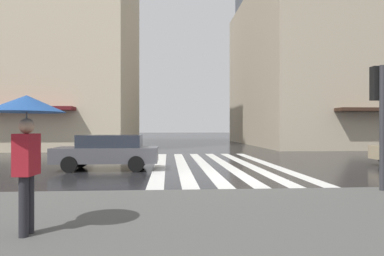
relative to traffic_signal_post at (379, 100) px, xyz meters
The scene contains 7 objects.
ground_plane 5.07m from the traffic_signal_post, 42.12° to the left, with size 220.00×220.00×0.00m, color black.
zebra_crossing 8.31m from the traffic_signal_post, 23.13° to the left, with size 13.00×5.50×0.01m.
haussmann_block_corner 31.17m from the traffic_signal_post, 32.10° to the right, with size 21.12×26.89×18.67m.
haussmann_block_mid 31.63m from the traffic_signal_post, 38.32° to the left, with size 16.74×20.17×24.91m.
traffic_signal_post is the anchor object (origin of this frame).
car_dark_grey 9.78m from the traffic_signal_post, 52.87° to the left, with size 1.85×4.10×1.41m.
pedestrian_in_red_jacket 7.96m from the traffic_signal_post, 113.23° to the left, with size 1.08×1.08×2.01m.
Camera 1 is at (-11.53, 2.26, 1.69)m, focal length 32.02 mm.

